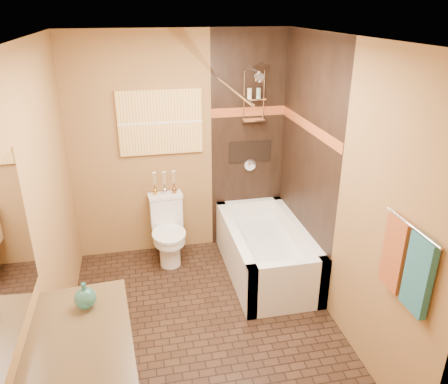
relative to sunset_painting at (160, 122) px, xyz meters
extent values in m
plane|color=black|center=(0.20, -1.48, -1.55)|extent=(3.00, 3.00, 0.00)
cube|color=olive|center=(-1.00, -1.48, -0.30)|extent=(0.02, 3.00, 2.50)
cube|color=olive|center=(1.40, -1.48, -0.30)|extent=(0.02, 3.00, 2.50)
cube|color=olive|center=(0.20, 0.02, -0.30)|extent=(2.40, 0.02, 2.50)
cube|color=olive|center=(0.20, -2.98, -0.30)|extent=(2.40, 0.02, 2.50)
plane|color=silver|center=(0.20, -1.48, 0.95)|extent=(3.00, 3.00, 0.00)
cube|color=black|center=(0.98, 0.01, -0.30)|extent=(0.85, 0.01, 2.50)
cube|color=black|center=(1.39, -0.73, -0.30)|extent=(0.01, 1.50, 2.50)
cube|color=maroon|center=(0.98, 0.00, 0.07)|extent=(0.85, 0.01, 0.10)
cube|color=maroon|center=(1.38, -0.73, 0.07)|extent=(0.01, 1.50, 0.10)
cube|color=black|center=(1.00, 0.01, -0.40)|extent=(0.50, 0.01, 0.25)
cylinder|color=silver|center=(1.00, -0.12, 0.53)|extent=(0.02, 0.26, 0.02)
cylinder|color=silver|center=(1.00, -0.28, 0.48)|extent=(0.11, 0.11, 0.09)
cylinder|color=silver|center=(1.00, -0.01, -0.55)|extent=(0.14, 0.02, 0.14)
cylinder|color=silver|center=(0.60, -0.73, 0.47)|extent=(0.03, 1.55, 0.03)
cylinder|color=silver|center=(1.35, -2.53, -0.10)|extent=(0.02, 0.55, 0.02)
cube|color=#20566A|center=(1.36, -2.66, -0.37)|extent=(0.05, 0.22, 0.52)
cube|color=brown|center=(1.36, -2.40, -0.37)|extent=(0.05, 0.22, 0.52)
cube|color=gold|center=(0.00, 0.00, 0.00)|extent=(0.90, 0.04, 0.70)
cube|color=white|center=(-0.98, -2.48, -0.05)|extent=(0.01, 1.00, 0.90)
cube|color=white|center=(1.00, -1.43, -1.27)|extent=(0.80, 0.10, 0.55)
cube|color=white|center=(1.00, -0.03, -1.27)|extent=(0.80, 0.10, 0.55)
cube|color=white|center=(0.65, -0.73, -1.27)|extent=(0.10, 1.50, 0.55)
cube|color=white|center=(1.35, -0.73, -1.27)|extent=(0.10, 1.50, 0.55)
cube|color=white|center=(1.00, -0.73, -1.38)|extent=(0.64, 1.34, 0.35)
cube|color=white|center=(0.00, -0.09, -1.02)|extent=(0.37, 0.18, 0.36)
cube|color=white|center=(0.00, -0.09, -0.82)|extent=(0.39, 0.20, 0.04)
cylinder|color=white|center=(0.00, -0.37, -1.37)|extent=(0.23, 0.23, 0.36)
cylinder|color=white|center=(0.00, -0.37, -1.21)|extent=(0.35, 0.35, 0.09)
cylinder|color=white|center=(0.00, -0.37, -1.16)|extent=(0.37, 0.37, 0.03)
cube|color=black|center=(-0.71, -2.48, -0.65)|extent=(0.71, 1.08, 0.04)
camera|label=1|loc=(-0.27, -4.62, 1.16)|focal=35.00mm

